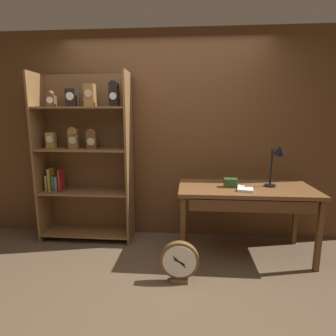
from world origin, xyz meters
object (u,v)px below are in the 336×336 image
bookshelf (85,157)px  workbench (246,195)px  open_repair_manual (245,189)px  round_clock_large (179,262)px  desk_lamp (277,157)px  toolbox_small (231,183)px

bookshelf → workbench: 1.99m
bookshelf → workbench: (1.93, -0.33, -0.35)m
workbench → open_repair_manual: bearing=-106.8°
workbench → open_repair_manual: open_repair_manual is taller
bookshelf → round_clock_large: bookshelf is taller
desk_lamp → toolbox_small: 0.57m
open_repair_manual → round_clock_large: size_ratio=0.54×
bookshelf → round_clock_large: 1.75m
bookshelf → open_repair_manual: 1.97m
bookshelf → desk_lamp: size_ratio=4.26×
open_repair_manual → round_clock_large: open_repair_manual is taller
bookshelf → toolbox_small: bearing=-10.3°
round_clock_large → desk_lamp: bearing=31.0°
workbench → desk_lamp: (0.32, 0.04, 0.42)m
desk_lamp → open_repair_manual: (-0.35, -0.14, -0.32)m
toolbox_small → round_clock_large: (-0.54, -0.59, -0.63)m
round_clock_large → bookshelf: bearing=143.5°
toolbox_small → round_clock_large: 1.02m
workbench → toolbox_small: toolbox_small is taller
open_repair_manual → round_clock_large: bearing=-132.8°
workbench → desk_lamp: bearing=6.6°
toolbox_small → round_clock_large: toolbox_small is taller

